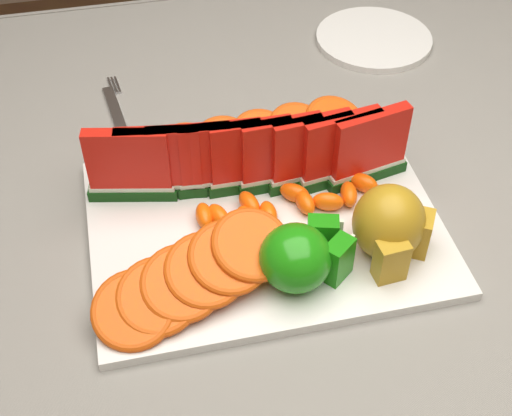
{
  "coord_description": "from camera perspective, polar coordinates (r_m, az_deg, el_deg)",
  "views": [
    {
      "loc": [
        -0.15,
        -0.6,
        1.36
      ],
      "look_at": [
        -0.03,
        -0.06,
        0.81
      ],
      "focal_mm": 50.0,
      "sensor_mm": 36.0,
      "label": 1
    }
  ],
  "objects": [
    {
      "name": "tangerine_segments",
      "position": [
        0.82,
        2.2,
        0.32
      ],
      "size": [
        0.22,
        0.07,
        0.02
      ],
      "color": "orange",
      "rests_on": "platter"
    },
    {
      "name": "fork",
      "position": [
        1.0,
        -10.91,
        6.99
      ],
      "size": [
        0.04,
        0.2,
        0.0
      ],
      "color": "silver",
      "rests_on": "tablecloth"
    },
    {
      "name": "side_plate",
      "position": [
        1.16,
        9.4,
        13.22
      ],
      "size": [
        0.23,
        0.23,
        0.01
      ],
      "color": "silver",
      "rests_on": "tablecloth"
    },
    {
      "name": "apple_cluster",
      "position": [
        0.74,
        3.67,
        -3.88
      ],
      "size": [
        0.11,
        0.09,
        0.07
      ],
      "color": "#387B1A",
      "rests_on": "platter"
    },
    {
      "name": "orange_fan_back",
      "position": [
        0.9,
        -1.04,
        5.7
      ],
      "size": [
        0.33,
        0.1,
        0.04
      ],
      "color": "orange",
      "rests_on": "platter"
    },
    {
      "name": "watermelon_row",
      "position": [
        0.83,
        -0.41,
        4.02
      ],
      "size": [
        0.39,
        0.07,
        0.1
      ],
      "color": "#10380E",
      "rests_on": "platter"
    },
    {
      "name": "tablecloth",
      "position": [
        0.89,
        0.88,
        -1.23
      ],
      "size": [
        1.53,
        1.03,
        0.2
      ],
      "color": "gray",
      "rests_on": "table"
    },
    {
      "name": "pear_cluster",
      "position": [
        0.78,
        10.73,
        -1.37
      ],
      "size": [
        0.11,
        0.1,
        0.09
      ],
      "color": "#9B8108",
      "rests_on": "platter"
    },
    {
      "name": "table",
      "position": [
        0.94,
        0.84,
        -3.87
      ],
      "size": [
        1.4,
        0.9,
        0.75
      ],
      "color": "#482518",
      "rests_on": "ground"
    },
    {
      "name": "platter",
      "position": [
        0.82,
        0.74,
        -1.48
      ],
      "size": [
        0.4,
        0.3,
        0.01
      ],
      "color": "silver",
      "rests_on": "tablecloth"
    },
    {
      "name": "orange_fan_front",
      "position": [
        0.73,
        -4.99,
        -5.49
      ],
      "size": [
        0.24,
        0.15,
        0.06
      ],
      "color": "orange",
      "rests_on": "platter"
    }
  ]
}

